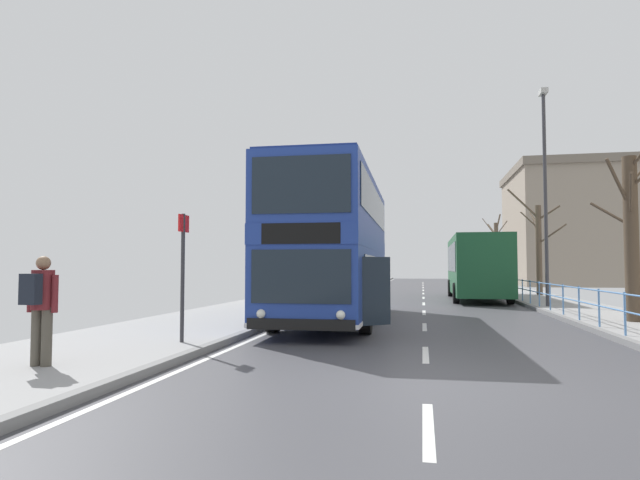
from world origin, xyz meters
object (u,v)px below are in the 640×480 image
at_px(pedestrian_with_backpack, 41,302).
at_px(bare_tree_far_02, 538,245).
at_px(background_bus_far_lane, 476,266).
at_px(bus_stop_sign_near, 183,263).
at_px(bare_tree_far_01, 632,232).
at_px(street_lamp_far_side, 545,181).
at_px(background_building_01, 566,226).
at_px(double_decker_bus_main, 335,247).
at_px(bare_tree_far_00, 496,252).

distance_m(pedestrian_with_backpack, bare_tree_far_02, 27.12).
height_order(background_bus_far_lane, bare_tree_far_02, bare_tree_far_02).
height_order(bus_stop_sign_near, bare_tree_far_01, bare_tree_far_01).
height_order(street_lamp_far_side, bare_tree_far_01, street_lamp_far_side).
xyz_separation_m(background_bus_far_lane, background_building_01, (10.64, 24.95, 3.79)).
relative_size(pedestrian_with_backpack, background_building_01, 0.12).
bearing_deg(street_lamp_far_side, pedestrian_with_backpack, -125.47).
bearing_deg(background_bus_far_lane, bare_tree_far_02, 38.40).
bearing_deg(bus_stop_sign_near, background_bus_far_lane, 67.33).
height_order(double_decker_bus_main, bare_tree_far_01, bare_tree_far_01).
distance_m(bare_tree_far_02, background_building_01, 23.29).
relative_size(double_decker_bus_main, street_lamp_far_side, 1.19).
xyz_separation_m(bus_stop_sign_near, background_building_01, (18.28, 43.25, 3.75)).
xyz_separation_m(background_bus_far_lane, bare_tree_far_01, (3.16, -11.98, 0.96)).
xyz_separation_m(background_bus_far_lane, bus_stop_sign_near, (-7.64, -18.30, 0.04)).
bearing_deg(double_decker_bus_main, pedestrian_with_backpack, -109.77).
height_order(double_decker_bus_main, bus_stop_sign_near, double_decker_bus_main).
xyz_separation_m(double_decker_bus_main, street_lamp_far_side, (7.53, 6.13, 2.81)).
height_order(street_lamp_far_side, bare_tree_far_02, street_lamp_far_side).
bearing_deg(bare_tree_far_00, background_building_01, 47.38).
xyz_separation_m(pedestrian_with_backpack, bare_tree_far_01, (11.80, 9.24, 1.55)).
distance_m(street_lamp_far_side, background_building_01, 32.25).
height_order(pedestrian_with_backpack, bare_tree_far_00, bare_tree_far_00).
bearing_deg(pedestrian_with_backpack, background_bus_far_lane, 67.86).
height_order(background_bus_far_lane, bare_tree_far_01, bare_tree_far_01).
xyz_separation_m(pedestrian_with_backpack, background_building_01, (19.28, 46.18, 4.38)).
bearing_deg(double_decker_bus_main, bus_stop_sign_near, -110.28).
height_order(bare_tree_far_01, bare_tree_far_02, bare_tree_far_02).
distance_m(background_bus_far_lane, bare_tree_far_02, 4.80).
bearing_deg(street_lamp_far_side, double_decker_bus_main, -140.85).
height_order(bus_stop_sign_near, street_lamp_far_side, street_lamp_far_side).
bearing_deg(double_decker_bus_main, bare_tree_far_02, 59.14).
relative_size(bus_stop_sign_near, bare_tree_far_01, 0.48).
distance_m(pedestrian_with_backpack, bus_stop_sign_near, 3.16).
distance_m(street_lamp_far_side, bare_tree_far_00, 23.14).
bearing_deg(bus_stop_sign_near, street_lamp_far_side, 51.25).
bearing_deg(double_decker_bus_main, street_lamp_far_side, 39.15).
bearing_deg(street_lamp_far_side, background_building_01, 74.66).
relative_size(bare_tree_far_00, bare_tree_far_02, 0.96).
bearing_deg(bare_tree_far_00, bare_tree_far_01, -90.09).
relative_size(double_decker_bus_main, bare_tree_far_01, 1.89).
bearing_deg(bus_stop_sign_near, background_building_01, 67.08).
relative_size(bus_stop_sign_near, street_lamp_far_side, 0.31).
relative_size(street_lamp_far_side, bare_tree_far_00, 1.50).
distance_m(double_decker_bus_main, street_lamp_far_side, 10.10).
relative_size(bare_tree_far_00, background_building_01, 0.42).
distance_m(background_bus_far_lane, bare_tree_far_00, 17.22).
xyz_separation_m(bus_stop_sign_near, bare_tree_far_00, (10.85, 35.17, 1.16)).
distance_m(pedestrian_with_backpack, background_building_01, 50.23).
xyz_separation_m(bare_tree_far_00, bare_tree_far_01, (-0.05, -28.86, -0.24)).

